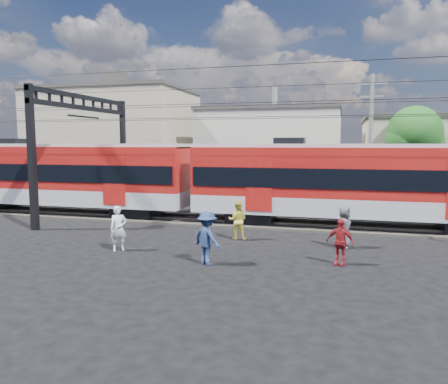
% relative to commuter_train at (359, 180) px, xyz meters
% --- Properties ---
extents(ground, '(120.00, 120.00, 0.00)m').
position_rel_commuter_train_xyz_m(ground, '(-5.17, -8.00, -2.40)').
color(ground, black).
rests_on(ground, ground).
extents(track_bed, '(70.00, 3.40, 0.12)m').
position_rel_commuter_train_xyz_m(track_bed, '(-5.17, 0.00, -2.34)').
color(track_bed, '#2D2823').
rests_on(track_bed, ground).
extents(rail_near, '(70.00, 0.12, 0.12)m').
position_rel_commuter_train_xyz_m(rail_near, '(-5.17, -0.75, -2.22)').
color(rail_near, '#59544C').
rests_on(rail_near, track_bed).
extents(rail_far, '(70.00, 0.12, 0.12)m').
position_rel_commuter_train_xyz_m(rail_far, '(-5.17, 0.75, -2.22)').
color(rail_far, '#59544C').
rests_on(rail_far, track_bed).
extents(commuter_train, '(50.30, 3.08, 4.17)m').
position_rel_commuter_train_xyz_m(commuter_train, '(0.00, 0.00, 0.00)').
color(commuter_train, black).
rests_on(commuter_train, ground).
extents(catenary, '(70.00, 9.30, 7.52)m').
position_rel_commuter_train_xyz_m(catenary, '(-13.82, -0.00, 2.73)').
color(catenary, black).
rests_on(catenary, ground).
extents(building_west, '(14.28, 10.20, 9.30)m').
position_rel_commuter_train_xyz_m(building_west, '(-22.17, 16.00, 2.25)').
color(building_west, tan).
rests_on(building_west, ground).
extents(building_midwest, '(12.24, 12.24, 7.30)m').
position_rel_commuter_train_xyz_m(building_midwest, '(-7.17, 19.00, 1.25)').
color(building_midwest, beige).
rests_on(building_midwest, ground).
extents(utility_pole_mid, '(1.80, 0.24, 8.50)m').
position_rel_commuter_train_xyz_m(utility_pole_mid, '(0.83, 7.00, 2.13)').
color(utility_pole_mid, slate).
rests_on(utility_pole_mid, ground).
extents(tree_near, '(3.82, 3.64, 6.72)m').
position_rel_commuter_train_xyz_m(tree_near, '(4.02, 10.09, 2.26)').
color(tree_near, '#382619').
rests_on(tree_near, ground).
extents(pedestrian_a, '(0.77, 0.72, 1.77)m').
position_rel_commuter_train_xyz_m(pedestrian_a, '(-9.19, -7.14, -1.51)').
color(pedestrian_a, silver).
rests_on(pedestrian_a, ground).
extents(pedestrian_b, '(0.89, 0.73, 1.70)m').
position_rel_commuter_train_xyz_m(pedestrian_b, '(-5.15, -3.94, -1.55)').
color(pedestrian_b, gold).
rests_on(pedestrian_b, ground).
extents(pedestrian_c, '(1.40, 1.21, 1.87)m').
position_rel_commuter_train_xyz_m(pedestrian_c, '(-5.23, -8.10, -1.47)').
color(pedestrian_c, navy).
rests_on(pedestrian_c, ground).
extents(pedestrian_d, '(1.03, 0.68, 1.63)m').
position_rel_commuter_train_xyz_m(pedestrian_d, '(-0.79, -6.97, -1.58)').
color(pedestrian_d, maroon).
rests_on(pedestrian_d, ground).
extents(pedestrian_e, '(0.73, 0.93, 1.69)m').
position_rel_commuter_train_xyz_m(pedestrian_e, '(-0.66, -4.35, -1.56)').
color(pedestrian_e, '#444348').
rests_on(pedestrian_e, ground).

